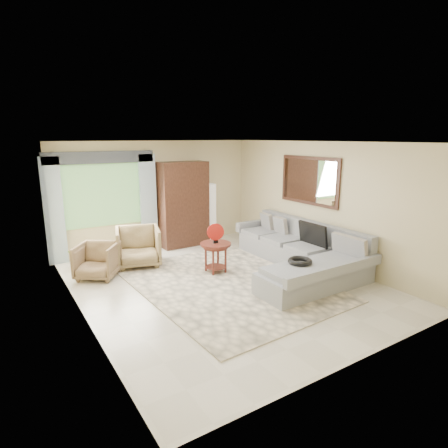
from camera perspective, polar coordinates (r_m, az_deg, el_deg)
ground at (r=7.12m, az=-0.19°, el=-9.06°), size 6.00×6.00×0.00m
area_rug at (r=7.08m, az=0.40°, el=-9.08°), size 3.17×4.13×0.02m
sectional_sofa at (r=7.93m, az=11.51°, el=-4.78°), size 2.30×3.46×0.90m
tv_screen at (r=7.95m, az=13.37°, el=-1.55°), size 0.14×0.74×0.48m
garden_hose at (r=6.78m, az=11.51°, el=-5.55°), size 0.43×0.43×0.09m
coffee_table at (r=7.56m, az=-1.29°, el=-5.08°), size 0.62×0.62×0.62m
red_disc at (r=7.41m, az=-1.31°, el=-1.22°), size 0.32×0.16×0.34m
armchair_left at (r=7.69m, az=-18.75°, el=-5.33°), size 1.04×1.04×0.69m
armchair_right at (r=8.16m, az=-12.93°, el=-3.37°), size 1.11×1.13×0.83m
potted_plant at (r=8.48m, az=-21.15°, el=-4.45°), size 0.50×0.45×0.51m
armoire at (r=9.38m, az=-6.23°, el=3.01°), size 1.20×0.55×2.10m
floor_lamp at (r=9.86m, az=-2.17°, el=1.80°), size 0.24×0.24×1.50m
window at (r=8.91m, az=-18.07°, el=4.18°), size 1.80×0.04×1.40m
curtain_left at (r=8.66m, az=-24.51°, el=1.72°), size 0.40×0.08×2.30m
curtain_right at (r=9.17m, az=-11.46°, el=3.23°), size 0.40×0.08×2.30m
valance at (r=8.75m, az=-18.35°, el=9.63°), size 2.40×0.12×0.26m
wall_mirror at (r=8.46m, az=12.84°, el=6.46°), size 0.05×1.70×1.05m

